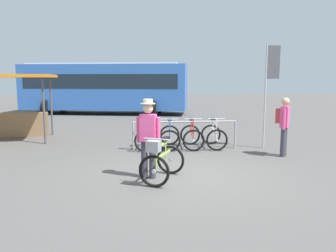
{
  "coord_description": "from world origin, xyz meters",
  "views": [
    {
      "loc": [
        -1.17,
        -7.25,
        2.15
      ],
      "look_at": [
        -0.25,
        0.9,
        1.0
      ],
      "focal_mm": 36.02,
      "sensor_mm": 36.0,
      "label": 1
    }
  ],
  "objects_px": {
    "racked_bike_orange": "(147,137)",
    "pedestrian_with_backpack": "(284,123)",
    "person_with_featured_bike": "(148,135)",
    "market_stall": "(11,100)",
    "featured_bicycle": "(161,161)",
    "racked_bike_blue": "(170,137)",
    "bus_distant": "(105,86)",
    "banner_flag": "(270,76)",
    "racked_bike_white": "(214,136)",
    "racked_bike_red": "(192,136)"
  },
  "relations": [
    {
      "from": "racked_bike_orange",
      "to": "pedestrian_with_backpack",
      "type": "relative_size",
      "value": 0.72
    },
    {
      "from": "person_with_featured_bike",
      "to": "market_stall",
      "type": "height_order",
      "value": "market_stall"
    },
    {
      "from": "featured_bicycle",
      "to": "pedestrian_with_backpack",
      "type": "relative_size",
      "value": 0.77
    },
    {
      "from": "racked_bike_blue",
      "to": "bus_distant",
      "type": "relative_size",
      "value": 0.11
    },
    {
      "from": "bus_distant",
      "to": "banner_flag",
      "type": "xyz_separation_m",
      "value": [
        5.79,
        -11.16,
        0.49
      ]
    },
    {
      "from": "pedestrian_with_backpack",
      "to": "banner_flag",
      "type": "relative_size",
      "value": 0.51
    },
    {
      "from": "featured_bicycle",
      "to": "pedestrian_with_backpack",
      "type": "xyz_separation_m",
      "value": [
        3.6,
        1.97,
        0.49
      ]
    },
    {
      "from": "racked_bike_white",
      "to": "person_with_featured_bike",
      "type": "bearing_deg",
      "value": -125.88
    },
    {
      "from": "racked_bike_red",
      "to": "market_stall",
      "type": "xyz_separation_m",
      "value": [
        -6.14,
        2.31,
        1.03
      ]
    },
    {
      "from": "racked_bike_white",
      "to": "racked_bike_red",
      "type": "bearing_deg",
      "value": 178.87
    },
    {
      "from": "racked_bike_white",
      "to": "pedestrian_with_backpack",
      "type": "distance_m",
      "value": 2.21
    },
    {
      "from": "pedestrian_with_backpack",
      "to": "banner_flag",
      "type": "height_order",
      "value": "banner_flag"
    },
    {
      "from": "banner_flag",
      "to": "racked_bike_orange",
      "type": "bearing_deg",
      "value": 175.16
    },
    {
      "from": "featured_bicycle",
      "to": "pedestrian_with_backpack",
      "type": "distance_m",
      "value": 4.13
    },
    {
      "from": "pedestrian_with_backpack",
      "to": "racked_bike_blue",
      "type": "bearing_deg",
      "value": 154.96
    },
    {
      "from": "market_stall",
      "to": "banner_flag",
      "type": "relative_size",
      "value": 1.03
    },
    {
      "from": "racked_bike_blue",
      "to": "banner_flag",
      "type": "height_order",
      "value": "banner_flag"
    },
    {
      "from": "racked_bike_white",
      "to": "market_stall",
      "type": "distance_m",
      "value": 7.29
    },
    {
      "from": "racked_bike_red",
      "to": "racked_bike_white",
      "type": "height_order",
      "value": "same"
    },
    {
      "from": "racked_bike_orange",
      "to": "person_with_featured_bike",
      "type": "xyz_separation_m",
      "value": [
        -0.13,
        -3.12,
        0.58
      ]
    },
    {
      "from": "racked_bike_blue",
      "to": "pedestrian_with_backpack",
      "type": "relative_size",
      "value": 0.72
    },
    {
      "from": "racked_bike_red",
      "to": "pedestrian_with_backpack",
      "type": "height_order",
      "value": "pedestrian_with_backpack"
    },
    {
      "from": "featured_bicycle",
      "to": "pedestrian_with_backpack",
      "type": "height_order",
      "value": "pedestrian_with_backpack"
    },
    {
      "from": "person_with_featured_bike",
      "to": "banner_flag",
      "type": "bearing_deg",
      "value": 35.89
    },
    {
      "from": "racked_bike_blue",
      "to": "pedestrian_with_backpack",
      "type": "xyz_separation_m",
      "value": [
        3.03,
        -1.41,
        0.57
      ]
    },
    {
      "from": "bus_distant",
      "to": "pedestrian_with_backpack",
      "type": "bearing_deg",
      "value": -64.82
    },
    {
      "from": "racked_bike_white",
      "to": "banner_flag",
      "type": "distance_m",
      "value": 2.5
    },
    {
      "from": "racked_bike_blue",
      "to": "pedestrian_with_backpack",
      "type": "height_order",
      "value": "pedestrian_with_backpack"
    },
    {
      "from": "racked_bike_blue",
      "to": "featured_bicycle",
      "type": "xyz_separation_m",
      "value": [
        -0.57,
        -3.39,
        0.08
      ]
    },
    {
      "from": "banner_flag",
      "to": "featured_bicycle",
      "type": "bearing_deg",
      "value": -139.59
    },
    {
      "from": "racked_bike_red",
      "to": "market_stall",
      "type": "distance_m",
      "value": 6.64
    },
    {
      "from": "racked_bike_red",
      "to": "racked_bike_white",
      "type": "bearing_deg",
      "value": -1.13
    },
    {
      "from": "racked_bike_orange",
      "to": "banner_flag",
      "type": "distance_m",
      "value": 4.2
    },
    {
      "from": "person_with_featured_bike",
      "to": "bus_distant",
      "type": "bearing_deg",
      "value": 97.8
    },
    {
      "from": "pedestrian_with_backpack",
      "to": "bus_distant",
      "type": "height_order",
      "value": "bus_distant"
    },
    {
      "from": "racked_bike_blue",
      "to": "market_stall",
      "type": "bearing_deg",
      "value": 157.1
    },
    {
      "from": "pedestrian_with_backpack",
      "to": "bus_distant",
      "type": "distance_m",
      "value": 13.58
    },
    {
      "from": "racked_bike_red",
      "to": "banner_flag",
      "type": "distance_m",
      "value": 3.01
    },
    {
      "from": "racked_bike_orange",
      "to": "market_stall",
      "type": "distance_m",
      "value": 5.36
    },
    {
      "from": "racked_bike_white",
      "to": "market_stall",
      "type": "height_order",
      "value": "market_stall"
    },
    {
      "from": "featured_bicycle",
      "to": "person_with_featured_bike",
      "type": "relative_size",
      "value": 0.73
    },
    {
      "from": "pedestrian_with_backpack",
      "to": "racked_bike_orange",
      "type": "bearing_deg",
      "value": 159.04
    },
    {
      "from": "racked_bike_orange",
      "to": "racked_bike_blue",
      "type": "distance_m",
      "value": 0.7
    },
    {
      "from": "racked_bike_white",
      "to": "banner_flag",
      "type": "xyz_separation_m",
      "value": [
        1.65,
        -0.28,
        1.86
      ]
    },
    {
      "from": "featured_bicycle",
      "to": "market_stall",
      "type": "height_order",
      "value": "market_stall"
    },
    {
      "from": "banner_flag",
      "to": "market_stall",
      "type": "bearing_deg",
      "value": 162.96
    },
    {
      "from": "racked_bike_blue",
      "to": "person_with_featured_bike",
      "type": "bearing_deg",
      "value": -104.93
    },
    {
      "from": "featured_bicycle",
      "to": "racked_bike_red",
      "type": "bearing_deg",
      "value": 69.33
    },
    {
      "from": "bus_distant",
      "to": "banner_flag",
      "type": "relative_size",
      "value": 3.22
    },
    {
      "from": "featured_bicycle",
      "to": "bus_distant",
      "type": "height_order",
      "value": "bus_distant"
    }
  ]
}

